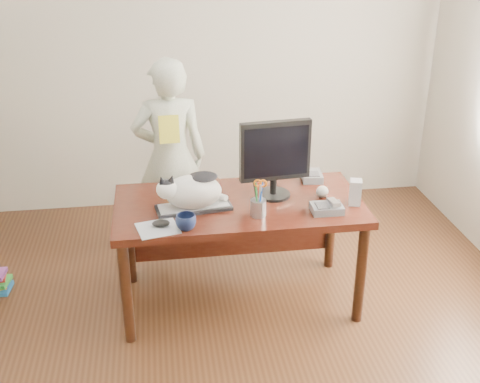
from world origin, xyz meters
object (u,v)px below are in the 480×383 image
desk (237,217)px  keyboard (194,207)px  speaker (355,192)px  phone (328,208)px  person (170,158)px  pen_cup (258,206)px  baseball (322,192)px  coffee_mug (186,222)px  book_stack (201,182)px  monitor (275,155)px  calculator (312,176)px  cat (191,190)px  mouse (161,223)px

desk → keyboard: 0.36m
desk → speaker: (0.73, -0.21, 0.23)m
phone → person: person is taller
pen_cup → baseball: (0.46, 0.20, -0.03)m
keyboard → pen_cup: 0.42m
coffee_mug → book_stack: bearing=77.2°
desk → person: 0.86m
monitor → calculator: monitor is taller
cat → phone: size_ratio=2.34×
pen_cup → phone: size_ratio=1.26×
phone → coffee_mug: bearing=-172.4°
desk → keyboard: (-0.30, -0.14, 0.16)m
mouse → calculator: calculator is taller
cat → pen_cup: bearing=-27.5°
cat → speaker: 1.05m
cat → mouse: cat is taller
keyboard → mouse: mouse is taller
coffee_mug → calculator: 1.10m
speaker → calculator: size_ratio=0.83×
baseball → person: person is taller
keyboard → mouse: 0.30m
cat → baseball: 0.87m
mouse → book_stack: bearing=49.9°
person → calculator: bearing=149.8°
book_stack → phone: bearing=-57.6°
cat → calculator: bearing=14.3°
book_stack → mouse: bearing=-141.6°
desk → book_stack: bearing=138.0°
baseball → book_stack: (-0.78, 0.28, -0.00)m
phone → cat: bearing=170.7°
mouse → coffee_mug: (0.15, -0.05, 0.02)m
cat → phone: bearing=-18.3°
pen_cup → person: size_ratio=0.16×
coffee_mug → person: 1.13m
keyboard → mouse: bearing=-143.2°
desk → cat: 0.44m
cat → person: (-0.10, 0.87, -0.12)m
cat → coffee_mug: (-0.05, -0.26, -0.09)m
book_stack → calculator: (0.78, 0.01, -0.01)m
coffee_mug → book_stack: (0.14, 0.60, -0.01)m
desk → keyboard: size_ratio=3.26×
coffee_mug → phone: bearing=6.7°
monitor → baseball: 0.41m
keyboard → monitor: bearing=3.2°
coffee_mug → keyboard: bearing=76.0°
baseball → phone: bearing=-96.6°
monitor → book_stack: monitor is taller
keyboard → baseball: (0.85, 0.06, 0.03)m
keyboard → calculator: (0.85, 0.35, 0.01)m
keyboard → calculator: bearing=14.4°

